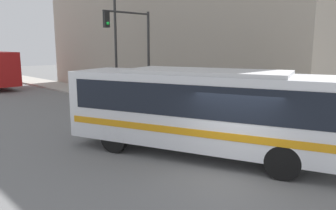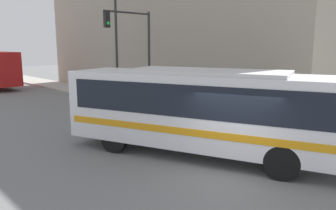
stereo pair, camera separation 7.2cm
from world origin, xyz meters
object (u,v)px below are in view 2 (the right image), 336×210
traffic_light_pole (135,43)px  parking_meter (163,96)px  city_bus (205,106)px  street_lamp (113,29)px  fire_hydrant (217,114)px

traffic_light_pole → parking_meter: 3.58m
city_bus → street_lamp: street_lamp is taller
city_bus → fire_hydrant: city_bus is taller
city_bus → traffic_light_pole: bearing=46.9°
fire_hydrant → city_bus: bearing=-146.8°
city_bus → traffic_light_pole: size_ratio=1.79×
fire_hydrant → traffic_light_pole: bearing=99.3°
street_lamp → fire_hydrant: bearing=-89.8°
city_bus → street_lamp: bearing=49.4°
city_bus → parking_meter: size_ratio=8.65×
city_bus → parking_meter: 8.16m
fire_hydrant → street_lamp: (-0.03, 9.23, 4.61)m
fire_hydrant → traffic_light_pole: 6.70m
fire_hydrant → parking_meter: parking_meter is taller
traffic_light_pole → street_lamp: bearing=76.5°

